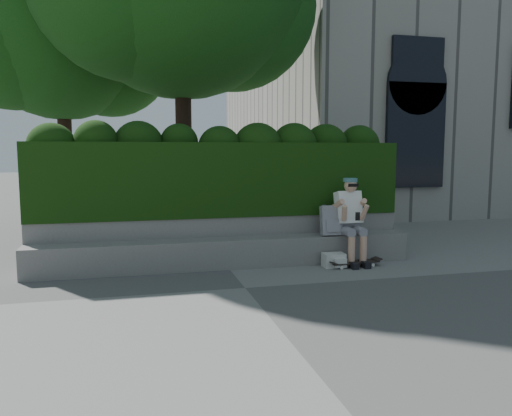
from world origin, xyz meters
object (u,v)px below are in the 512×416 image
object	(u,v)px
person	(350,217)
backpack_plaid	(331,221)
skateboard	(355,262)
backpack_ground	(334,260)

from	to	relation	value
person	backpack_plaid	distance (m)	0.31
person	backpack_plaid	world-z (taller)	person
skateboard	backpack_plaid	distance (m)	0.77
person	backpack_ground	distance (m)	0.77
person	backpack_ground	size ratio (longest dim) A/B	4.11
backpack_plaid	backpack_ground	size ratio (longest dim) A/B	1.43
person	skateboard	xyz separation A→B (m)	(-0.04, -0.30, -0.68)
backpack_plaid	backpack_ground	bearing A→B (deg)	-96.43
skateboard	backpack_ground	xyz separation A→B (m)	(-0.32, 0.08, 0.04)
person	skateboard	world-z (taller)	person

